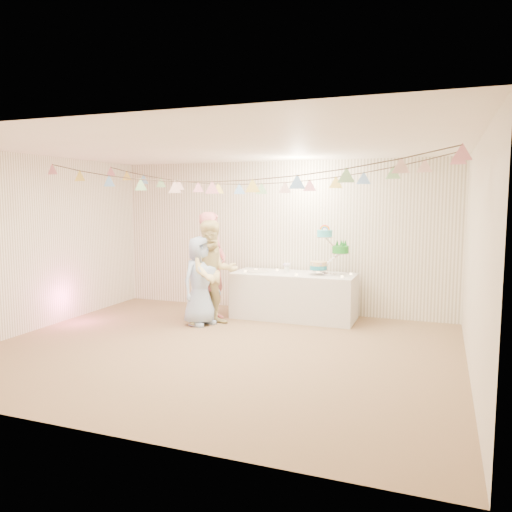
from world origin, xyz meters
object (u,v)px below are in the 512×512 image
(table, at_px, (294,296))
(person_child, at_px, (201,281))
(person_adult_a, at_px, (213,267))
(person_adult_b, at_px, (213,273))
(cake_stand, at_px, (328,251))

(table, bearing_deg, person_child, -143.54)
(person_adult_a, relative_size, person_adult_b, 1.07)
(cake_stand, bearing_deg, table, -174.81)
(person_adult_a, bearing_deg, cake_stand, -73.44)
(table, relative_size, person_adult_b, 1.22)
(person_adult_a, height_order, person_adult_b, person_adult_a)
(cake_stand, distance_m, person_adult_a, 1.87)
(cake_stand, height_order, person_adult_a, person_adult_a)
(person_adult_a, height_order, person_child, person_adult_a)
(table, bearing_deg, person_adult_b, -141.52)
(cake_stand, bearing_deg, person_adult_a, -160.34)
(cake_stand, distance_m, person_child, 2.08)
(person_adult_b, bearing_deg, table, -3.56)
(cake_stand, bearing_deg, person_child, -151.63)
(cake_stand, xyz_separation_m, person_adult_a, (-1.75, -0.62, -0.25))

